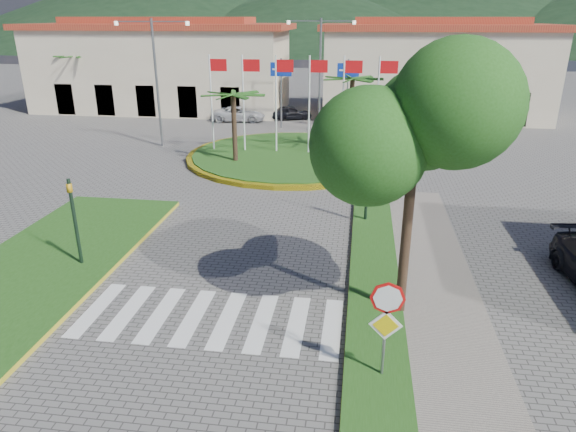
# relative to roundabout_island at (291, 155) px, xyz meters

# --- Properties ---
(ground) EXTENTS (160.00, 160.00, 0.00)m
(ground) POSITION_rel_roundabout_island_xyz_m (-0.00, -22.00, -0.17)
(ground) COLOR #64615F
(ground) RESTS_ON ground
(sidewalk_right) EXTENTS (4.00, 28.00, 0.15)m
(sidewalk_right) POSITION_rel_roundabout_island_xyz_m (6.00, -20.00, -0.10)
(sidewalk_right) COLOR gray
(sidewalk_right) RESTS_ON ground
(verge_right) EXTENTS (1.60, 28.00, 0.18)m
(verge_right) POSITION_rel_roundabout_island_xyz_m (4.80, -20.00, -0.08)
(verge_right) COLOR #214D16
(verge_right) RESTS_ON ground
(median_left) EXTENTS (5.00, 14.00, 0.18)m
(median_left) POSITION_rel_roundabout_island_xyz_m (-6.50, -16.00, -0.08)
(median_left) COLOR #214D16
(median_left) RESTS_ON ground
(crosswalk) EXTENTS (8.00, 3.00, 0.01)m
(crosswalk) POSITION_rel_roundabout_island_xyz_m (-0.00, -18.00, -0.17)
(crosswalk) COLOR silver
(crosswalk) RESTS_ON ground
(roundabout_island) EXTENTS (12.70, 12.70, 6.00)m
(roundabout_island) POSITION_rel_roundabout_island_xyz_m (0.00, 0.00, 0.00)
(roundabout_island) COLOR yellow
(roundabout_island) RESTS_ON ground
(stop_sign) EXTENTS (0.80, 0.11, 2.65)m
(stop_sign) POSITION_rel_roundabout_island_xyz_m (4.90, -20.04, 1.62)
(stop_sign) COLOR slate
(stop_sign) RESTS_ON ground
(deciduous_tree) EXTENTS (3.60, 3.60, 6.80)m
(deciduous_tree) POSITION_rel_roundabout_island_xyz_m (5.50, -17.00, 5.00)
(deciduous_tree) COLOR black
(deciduous_tree) RESTS_ON ground
(traffic_light_left) EXTENTS (0.15, 0.18, 3.20)m
(traffic_light_left) POSITION_rel_roundabout_island_xyz_m (-5.20, -15.50, 1.77)
(traffic_light_left) COLOR black
(traffic_light_left) RESTS_ON ground
(traffic_light_right) EXTENTS (0.15, 0.18, 3.20)m
(traffic_light_right) POSITION_rel_roundabout_island_xyz_m (4.50, -10.00, 1.77)
(traffic_light_right) COLOR black
(traffic_light_right) RESTS_ON ground
(traffic_light_far) EXTENTS (0.18, 0.15, 3.20)m
(traffic_light_far) POSITION_rel_roundabout_island_xyz_m (8.00, 4.00, 1.77)
(traffic_light_far) COLOR black
(traffic_light_far) RESTS_ON ground
(direction_sign_west) EXTENTS (1.60, 0.14, 5.20)m
(direction_sign_west) POSITION_rel_roundabout_island_xyz_m (-2.00, 8.97, 3.36)
(direction_sign_west) COLOR slate
(direction_sign_west) RESTS_ON ground
(direction_sign_east) EXTENTS (1.60, 0.14, 5.20)m
(direction_sign_east) POSITION_rel_roundabout_island_xyz_m (3.00, 8.97, 3.36)
(direction_sign_east) COLOR slate
(direction_sign_east) RESTS_ON ground
(street_lamp_centre) EXTENTS (4.80, 0.16, 8.00)m
(street_lamp_centre) POSITION_rel_roundabout_island_xyz_m (1.00, 8.00, 4.32)
(street_lamp_centre) COLOR slate
(street_lamp_centre) RESTS_ON ground
(street_lamp_west) EXTENTS (4.80, 0.16, 8.00)m
(street_lamp_west) POSITION_rel_roundabout_island_xyz_m (-9.00, 2.00, 4.32)
(street_lamp_west) COLOR slate
(street_lamp_west) RESTS_ON ground
(building_left) EXTENTS (23.32, 9.54, 8.05)m
(building_left) POSITION_rel_roundabout_island_xyz_m (-14.00, 16.00, 3.73)
(building_left) COLOR beige
(building_left) RESTS_ON ground
(building_right) EXTENTS (19.08, 9.54, 8.05)m
(building_right) POSITION_rel_roundabout_island_xyz_m (10.00, 16.00, 3.73)
(building_right) COLOR beige
(building_right) RESTS_ON ground
(hill_far_west) EXTENTS (140.00, 140.00, 22.00)m
(hill_far_west) POSITION_rel_roundabout_island_xyz_m (-55.00, 118.00, 10.83)
(hill_far_west) COLOR black
(hill_far_west) RESTS_ON ground
(hill_near_back) EXTENTS (110.00, 110.00, 16.00)m
(hill_near_back) POSITION_rel_roundabout_island_xyz_m (-10.00, 108.00, 7.83)
(hill_near_back) COLOR black
(hill_near_back) RESTS_ON ground
(white_van) EXTENTS (4.46, 2.36, 1.20)m
(white_van) POSITION_rel_roundabout_island_xyz_m (-5.87, 11.14, 0.42)
(white_van) COLOR silver
(white_van) RESTS_ON ground
(car_dark_a) EXTENTS (3.66, 2.41, 1.16)m
(car_dark_a) POSITION_rel_roundabout_island_xyz_m (-1.71, 12.49, 0.41)
(car_dark_a) COLOR black
(car_dark_a) RESTS_ON ground
(car_dark_b) EXTENTS (4.14, 2.61, 1.29)m
(car_dark_b) POSITION_rel_roundabout_island_xyz_m (10.35, 8.47, 0.47)
(car_dark_b) COLOR black
(car_dark_b) RESTS_ON ground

